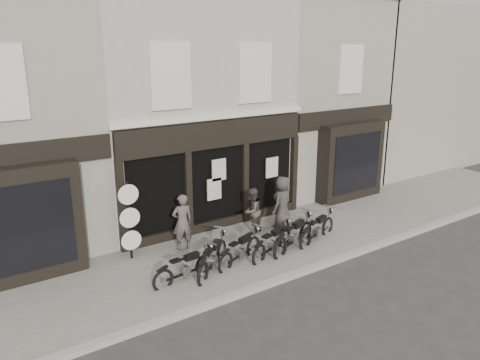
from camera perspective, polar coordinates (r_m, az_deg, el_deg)
ground_plane at (r=14.50m, az=3.52°, el=-9.73°), size 90.00×90.00×0.00m
pavement at (r=15.12m, az=1.40°, el=-8.33°), size 30.00×4.20×0.12m
kerb at (r=13.61m, az=6.84°, el=-11.31°), size 30.00×0.25×0.13m
central_building at (r=18.24m, az=-8.01°, el=8.88°), size 7.30×6.22×8.34m
neighbour_right at (r=21.79m, az=7.33°, el=9.93°), size 5.60×6.73×8.34m
filler_right at (r=27.94m, az=19.97°, el=10.54°), size 11.00×6.00×8.20m
motorcycle_0 at (r=13.12m, az=-6.68°, el=-10.83°), size 2.04×0.56×0.98m
motorcycle_1 at (r=13.55m, az=-3.32°, el=-9.67°), size 1.88×1.58×1.06m
motorcycle_2 at (r=14.04m, az=0.04°, el=-8.80°), size 1.99×0.99×1.00m
motorcycle_3 at (r=14.55m, az=4.02°, el=-7.86°), size 2.08×1.00×1.04m
motorcycle_4 at (r=15.01m, az=6.58°, el=-7.01°), size 2.25×1.10×1.13m
motorcycle_5 at (r=15.72m, az=9.40°, el=-6.17°), size 2.10×0.94×1.04m
man_left at (r=14.71m, az=-7.04°, el=-5.10°), size 0.71×0.52×1.80m
man_centre at (r=15.89m, az=1.48°, el=-3.77°), size 0.94×0.84×1.58m
man_right at (r=16.41m, az=5.19°, el=-2.71°), size 1.06×0.87×1.85m
advert_sign_post at (r=14.25m, az=-13.28°, el=-5.22°), size 0.62×0.40×2.53m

